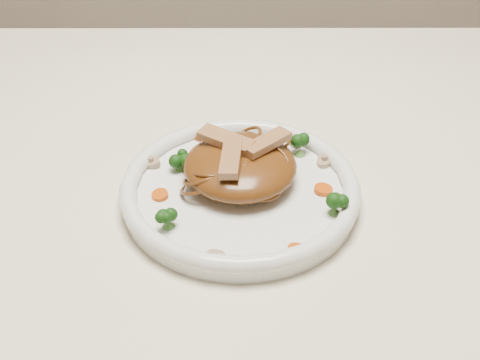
{
  "coord_description": "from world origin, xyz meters",
  "views": [
    {
      "loc": [
        -0.0,
        -0.66,
        1.24
      ],
      "look_at": [
        -0.0,
        -0.06,
        0.78
      ],
      "focal_mm": 51.42,
      "sensor_mm": 36.0,
      "label": 1
    }
  ],
  "objects": [
    {
      "name": "table",
      "position": [
        0.0,
        0.0,
        0.65
      ],
      "size": [
        1.2,
        0.8,
        0.75
      ],
      "color": "beige",
      "rests_on": "ground"
    },
    {
      "name": "plate",
      "position": [
        -0.0,
        -0.06,
        0.76
      ],
      "size": [
        0.29,
        0.29,
        0.02
      ],
      "primitive_type": "cylinder",
      "rotation": [
        0.0,
        0.0,
        0.11
      ],
      "color": "white",
      "rests_on": "table"
    },
    {
      "name": "noodle_mound",
      "position": [
        -0.0,
        -0.04,
        0.79
      ],
      "size": [
        0.15,
        0.15,
        0.04
      ],
      "primitive_type": "ellipsoid",
      "rotation": [
        0.0,
        0.0,
        0.22
      ],
      "color": "#583010",
      "rests_on": "plate"
    },
    {
      "name": "chicken_a",
      "position": [
        0.03,
        -0.03,
        0.81
      ],
      "size": [
        0.06,
        0.06,
        0.01
      ],
      "primitive_type": "cube",
      "rotation": [
        0.0,
        0.0,
        0.76
      ],
      "color": "tan",
      "rests_on": "noodle_mound"
    },
    {
      "name": "chicken_b",
      "position": [
        -0.02,
        -0.02,
        0.81
      ],
      "size": [
        0.07,
        0.06,
        0.01
      ],
      "primitive_type": "cube",
      "rotation": [
        0.0,
        0.0,
        2.54
      ],
      "color": "tan",
      "rests_on": "noodle_mound"
    },
    {
      "name": "chicken_c",
      "position": [
        -0.01,
        -0.06,
        0.81
      ],
      "size": [
        0.03,
        0.07,
        0.01
      ],
      "primitive_type": "cube",
      "rotation": [
        0.0,
        0.0,
        4.62
      ],
      "color": "tan",
      "rests_on": "noodle_mound"
    },
    {
      "name": "broccoli_0",
      "position": [
        0.07,
        0.01,
        0.78
      ],
      "size": [
        0.03,
        0.03,
        0.03
      ],
      "primitive_type": null,
      "rotation": [
        0.0,
        0.0,
        -0.17
      ],
      "color": "#0F410D",
      "rests_on": "plate"
    },
    {
      "name": "broccoli_1",
      "position": [
        -0.07,
        -0.02,
        0.78
      ],
      "size": [
        0.03,
        0.03,
        0.03
      ],
      "primitive_type": null,
      "rotation": [
        0.0,
        0.0,
        0.36
      ],
      "color": "#0F410D",
      "rests_on": "plate"
    },
    {
      "name": "broccoli_2",
      "position": [
        -0.08,
        -0.12,
        0.78
      ],
      "size": [
        0.03,
        0.03,
        0.03
      ],
      "primitive_type": null,
      "rotation": [
        0.0,
        0.0,
        -0.03
      ],
      "color": "#0F410D",
      "rests_on": "plate"
    },
    {
      "name": "broccoli_3",
      "position": [
        0.1,
        -0.1,
        0.78
      ],
      "size": [
        0.03,
        0.03,
        0.03
      ],
      "primitive_type": null,
      "rotation": [
        0.0,
        0.0,
        0.2
      ],
      "color": "#0F410D",
      "rests_on": "plate"
    },
    {
      "name": "carrot_0",
      "position": [
        0.04,
        0.01,
        0.77
      ],
      "size": [
        0.02,
        0.02,
        0.0
      ],
      "primitive_type": "cylinder",
      "rotation": [
        0.0,
        0.0,
        0.14
      ],
      "color": "#C74307",
      "rests_on": "plate"
    },
    {
      "name": "carrot_1",
      "position": [
        -0.09,
        -0.07,
        0.77
      ],
      "size": [
        0.02,
        0.02,
        0.0
      ],
      "primitive_type": "cylinder",
      "rotation": [
        0.0,
        0.0,
        0.05
      ],
      "color": "#C74307",
      "rests_on": "plate"
    },
    {
      "name": "carrot_2",
      "position": [
        0.09,
        -0.06,
        0.77
      ],
      "size": [
        0.03,
        0.03,
        0.0
      ],
      "primitive_type": "cylinder",
      "rotation": [
        0.0,
        0.0,
        -0.28
      ],
      "color": "#C74307",
      "rests_on": "plate"
    },
    {
      "name": "carrot_3",
      "position": [
        -0.05,
        0.05,
        0.77
      ],
      "size": [
        0.02,
        0.02,
        0.0
      ],
      "primitive_type": "cylinder",
      "rotation": [
        0.0,
        0.0,
        0.19
      ],
      "color": "#C74307",
      "rests_on": "plate"
    },
    {
      "name": "carrot_4",
      "position": [
        0.06,
        -0.16,
        0.77
      ],
      "size": [
        0.02,
        0.02,
        0.0
      ],
      "primitive_type": "cylinder",
      "rotation": [
        0.0,
        0.0,
        0.15
      ],
      "color": "#C74307",
      "rests_on": "plate"
    },
    {
      "name": "mushroom_0",
      "position": [
        -0.03,
        -0.17,
        0.77
      ],
      "size": [
        0.03,
        0.03,
        0.01
      ],
      "primitive_type": "cylinder",
      "rotation": [
        0.0,
        0.0,
        0.4
      ],
      "color": "tan",
      "rests_on": "plate"
    },
    {
      "name": "mushroom_1",
      "position": [
        0.1,
        -0.01,
        0.77
      ],
      "size": [
        0.03,
        0.03,
        0.01
      ],
      "primitive_type": "cylinder",
      "rotation": [
        0.0,
        0.0,
        1.15
      ],
      "color": "tan",
      "rests_on": "plate"
    },
    {
      "name": "mushroom_2",
      "position": [
        -0.11,
        -0.01,
        0.77
      ],
      "size": [
        0.03,
        0.03,
        0.01
      ],
      "primitive_type": "cylinder",
      "rotation": [
        0.0,
        0.0,
        -0.43
      ],
      "color": "tan",
      "rests_on": "plate"
    },
    {
      "name": "mushroom_3",
      "position": [
        0.07,
        0.03,
        0.77
      ],
      "size": [
        0.03,
        0.03,
        0.01
      ],
      "primitive_type": "cylinder",
      "rotation": [
        0.0,
        0.0,
        1.71
      ],
      "color": "tan",
      "rests_on": "plate"
    }
  ]
}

